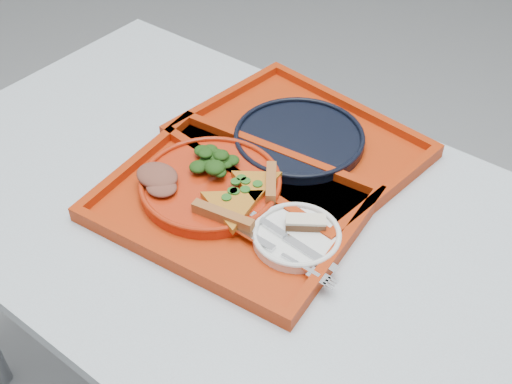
% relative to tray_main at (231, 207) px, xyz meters
% --- Properties ---
extents(table, '(1.60, 0.80, 0.75)m').
position_rel_tray_main_xyz_m(table, '(0.14, 0.01, -0.08)').
color(table, '#A1ABB5').
rests_on(table, ground).
extents(tray_main, '(0.48, 0.39, 0.01)m').
position_rel_tray_main_xyz_m(tray_main, '(0.00, 0.00, 0.00)').
color(tray_main, '#A52908').
rests_on(tray_main, table).
extents(tray_far, '(0.49, 0.40, 0.01)m').
position_rel_tray_main_xyz_m(tray_far, '(-0.01, 0.22, 0.00)').
color(tray_far, '#A52908').
rests_on(tray_far, table).
extents(dinner_plate, '(0.26, 0.26, 0.02)m').
position_rel_tray_main_xyz_m(dinner_plate, '(-0.06, 0.01, 0.02)').
color(dinner_plate, '#AF260B').
rests_on(dinner_plate, tray_main).
extents(side_plate, '(0.15, 0.15, 0.01)m').
position_rel_tray_main_xyz_m(side_plate, '(0.14, 0.00, 0.01)').
color(side_plate, white).
rests_on(side_plate, tray_main).
extents(navy_plate, '(0.26, 0.26, 0.02)m').
position_rel_tray_main_xyz_m(navy_plate, '(-0.01, 0.22, 0.01)').
color(navy_plate, black).
rests_on(navy_plate, tray_far).
extents(pizza_slice_a, '(0.13, 0.15, 0.02)m').
position_rel_tray_main_xyz_m(pizza_slice_a, '(0.02, -0.02, 0.03)').
color(pizza_slice_a, gold).
rests_on(pizza_slice_a, dinner_plate).
extents(pizza_slice_b, '(0.14, 0.14, 0.02)m').
position_rel_tray_main_xyz_m(pizza_slice_b, '(0.02, 0.05, 0.03)').
color(pizza_slice_b, gold).
rests_on(pizza_slice_b, dinner_plate).
extents(salad_heap, '(0.09, 0.08, 0.04)m').
position_rel_tray_main_xyz_m(salad_heap, '(-0.08, 0.05, 0.05)').
color(salad_heap, black).
rests_on(salad_heap, dinner_plate).
extents(meat_portion, '(0.08, 0.07, 0.03)m').
position_rel_tray_main_xyz_m(meat_portion, '(-0.13, -0.05, 0.04)').
color(meat_portion, brown).
rests_on(meat_portion, dinner_plate).
extents(dessert_bar, '(0.07, 0.06, 0.02)m').
position_rel_tray_main_xyz_m(dessert_bar, '(0.15, 0.03, 0.03)').
color(dessert_bar, '#4A2D18').
rests_on(dessert_bar, side_plate).
extents(knife, '(0.19, 0.03, 0.01)m').
position_rel_tray_main_xyz_m(knife, '(0.15, -0.02, 0.02)').
color(knife, silver).
rests_on(knife, side_plate).
extents(fork, '(0.19, 0.03, 0.01)m').
position_rel_tray_main_xyz_m(fork, '(0.15, -0.05, 0.02)').
color(fork, silver).
rests_on(fork, side_plate).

